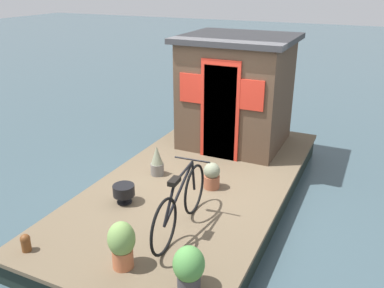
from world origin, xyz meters
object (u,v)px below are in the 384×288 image
at_px(potted_plant_fern, 122,244).
at_px(mooring_bollard, 26,242).
at_px(bicycle, 180,204).
at_px(potted_plant_lavender, 189,267).
at_px(houseboat_cabin, 236,91).
at_px(charcoal_grill, 124,191).
at_px(potted_plant_rosemary, 212,176).
at_px(potted_plant_geranium, 157,161).

height_order(potted_plant_fern, mooring_bollard, potted_plant_fern).
relative_size(bicycle, potted_plant_lavender, 3.36).
bearing_deg(houseboat_cabin, charcoal_grill, 167.21).
bearing_deg(bicycle, potted_plant_lavender, -148.77).
distance_m(potted_plant_fern, mooring_bollard, 1.27).
bearing_deg(bicycle, houseboat_cabin, 7.14).
distance_m(potted_plant_rosemary, potted_plant_lavender, 2.26).
xyz_separation_m(houseboat_cabin, mooring_bollard, (-4.39, 1.09, -0.94)).
height_order(charcoal_grill, mooring_bollard, charcoal_grill).
bearing_deg(potted_plant_fern, mooring_bollard, 101.55).
bearing_deg(potted_plant_geranium, potted_plant_rosemary, -92.60).
relative_size(houseboat_cabin, potted_plant_rosemary, 4.95).
xyz_separation_m(potted_plant_fern, charcoal_grill, (1.21, 0.80, -0.12)).
bearing_deg(potted_plant_rosemary, charcoal_grill, 134.24).
relative_size(potted_plant_rosemary, charcoal_grill, 1.33).
xyz_separation_m(potted_plant_lavender, potted_plant_fern, (-0.01, 0.82, 0.05)).
relative_size(houseboat_cabin, potted_plant_geranium, 4.10).
bearing_deg(bicycle, potted_plant_rosemary, 3.57).
height_order(houseboat_cabin, bicycle, houseboat_cabin).
height_order(bicycle, potted_plant_geranium, bicycle).
bearing_deg(houseboat_cabin, potted_plant_lavender, -166.92).
relative_size(bicycle, potted_plant_fern, 2.90).
xyz_separation_m(potted_plant_rosemary, potted_plant_lavender, (-2.16, -0.63, 0.05)).
relative_size(houseboat_cabin, charcoal_grill, 6.56).
height_order(potted_plant_lavender, charcoal_grill, potted_plant_lavender).
distance_m(potted_plant_geranium, mooring_bollard, 2.51).
xyz_separation_m(potted_plant_lavender, mooring_bollard, (-0.26, 2.05, -0.14)).
distance_m(potted_plant_geranium, charcoal_grill, 1.01).
height_order(bicycle, potted_plant_rosemary, bicycle).
height_order(potted_plant_lavender, potted_plant_fern, potted_plant_fern).
relative_size(potted_plant_geranium, potted_plant_fern, 0.87).
bearing_deg(potted_plant_rosemary, bicycle, -176.43).
bearing_deg(charcoal_grill, potted_plant_geranium, 0.93).
height_order(houseboat_cabin, mooring_bollard, houseboat_cabin).
bearing_deg(charcoal_grill, mooring_bollard, 163.76).
bearing_deg(potted_plant_geranium, potted_plant_lavender, -143.42).
height_order(houseboat_cabin, potted_plant_rosemary, houseboat_cabin).
relative_size(potted_plant_rosemary, mooring_bollard, 1.85).
bearing_deg(potted_plant_lavender, potted_plant_fern, 90.89).
relative_size(potted_plant_geranium, mooring_bollard, 2.23).
bearing_deg(houseboat_cabin, mooring_bollard, 166.05).
xyz_separation_m(potted_plant_rosemary, charcoal_grill, (-0.96, 0.99, -0.02)).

